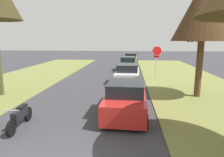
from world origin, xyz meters
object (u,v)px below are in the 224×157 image
(parked_sedan_tan, at_px, (131,59))
(stop_sign_far, at_px, (157,56))
(street_tree_right_mid_a, at_px, (204,9))
(parked_motorcycle, at_px, (20,116))
(parked_sedan_white, at_px, (128,74))
(parked_sedan_green, at_px, (128,64))
(parked_sedan_red, at_px, (126,99))

(parked_sedan_tan, bearing_deg, stop_sign_far, -80.54)
(street_tree_right_mid_a, bearing_deg, parked_motorcycle, -148.75)
(street_tree_right_mid_a, distance_m, parked_sedan_white, 7.21)
(stop_sign_far, xyz_separation_m, parked_sedan_green, (-2.44, 5.94, -1.42))
(parked_sedan_white, distance_m, parked_sedan_tan, 13.73)
(stop_sign_far, relative_size, parked_sedan_white, 0.65)
(parked_sedan_red, bearing_deg, parked_sedan_white, 90.03)
(parked_sedan_green, bearing_deg, parked_sedan_tan, 86.90)
(parked_sedan_tan, relative_size, parked_motorcycle, 2.18)
(street_tree_right_mid_a, height_order, parked_motorcycle, street_tree_right_mid_a)
(stop_sign_far, height_order, parked_sedan_green, stop_sign_far)
(parked_sedan_white, bearing_deg, stop_sign_far, 26.61)
(stop_sign_far, distance_m, parked_sedan_white, 3.05)
(street_tree_right_mid_a, height_order, parked_sedan_green, street_tree_right_mid_a)
(parked_sedan_white, relative_size, parked_sedan_green, 1.00)
(parked_sedan_red, height_order, parked_sedan_white, same)
(parked_sedan_red, relative_size, parked_sedan_tan, 1.00)
(parked_motorcycle, bearing_deg, street_tree_right_mid_a, 31.25)
(street_tree_right_mid_a, relative_size, parked_sedan_tan, 1.57)
(street_tree_right_mid_a, bearing_deg, parked_sedan_green, 111.90)
(parked_sedan_white, bearing_deg, parked_sedan_red, -89.97)
(street_tree_right_mid_a, xyz_separation_m, parked_sedan_white, (-4.32, 3.66, -4.46))
(parked_sedan_red, relative_size, parked_sedan_white, 1.00)
(parked_sedan_green, relative_size, parked_sedan_tan, 1.00)
(parked_motorcycle, bearing_deg, parked_sedan_white, 64.69)
(street_tree_right_mid_a, xyz_separation_m, parked_sedan_green, (-4.35, 10.81, -4.46))
(parked_sedan_red, height_order, parked_sedan_green, same)
(stop_sign_far, height_order, parked_sedan_tan, stop_sign_far)
(parked_sedan_green, height_order, parked_sedan_tan, same)
(parked_sedan_green, bearing_deg, stop_sign_far, -67.65)
(stop_sign_far, bearing_deg, parked_sedan_red, -106.64)
(stop_sign_far, bearing_deg, parked_motorcycle, -123.31)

